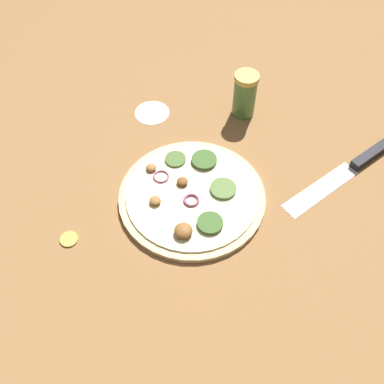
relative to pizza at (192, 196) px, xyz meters
name	(u,v)px	position (x,y,z in m)	size (l,w,h in m)	color
ground_plane	(192,198)	(0.00, 0.00, -0.01)	(3.00, 3.00, 0.00)	olive
pizza	(192,196)	(0.00, 0.00, 0.00)	(0.29, 0.29, 0.03)	beige
knife	(358,162)	(-0.36, 0.01, 0.00)	(0.29, 0.14, 0.02)	silver
spice_jar	(245,94)	(-0.18, -0.20, 0.05)	(0.05, 0.05, 0.11)	#4C7F42
loose_cap	(69,239)	(0.24, 0.03, 0.00)	(0.03, 0.03, 0.01)	gold
flour_patch	(152,113)	(0.02, -0.26, -0.01)	(0.08, 0.08, 0.00)	white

